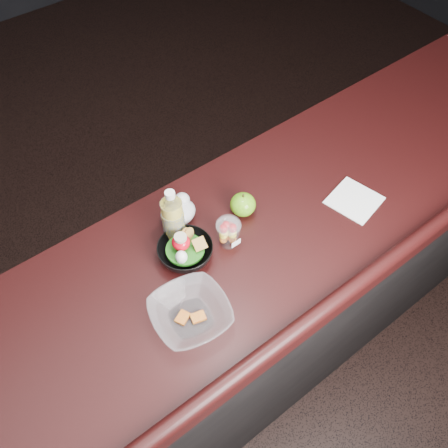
% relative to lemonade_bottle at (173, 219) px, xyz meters
% --- Properties ---
extents(ground, '(8.00, 8.00, 0.00)m').
position_rel_lemonade_bottle_xyz_m(ground, '(0.02, -0.45, -1.11)').
color(ground, black).
rests_on(ground, ground).
extents(room_shell, '(8.00, 8.00, 8.00)m').
position_rel_lemonade_bottle_xyz_m(room_shell, '(0.02, -0.45, 0.72)').
color(room_shell, black).
rests_on(room_shell, ground).
extents(counter, '(4.06, 0.71, 1.02)m').
position_rel_lemonade_bottle_xyz_m(counter, '(0.02, -0.15, -0.60)').
color(counter, black).
rests_on(counter, ground).
extents(lemonade_bottle, '(0.07, 0.07, 0.22)m').
position_rel_lemonade_bottle_xyz_m(lemonade_bottle, '(0.00, 0.00, 0.00)').
color(lemonade_bottle, gold).
rests_on(lemonade_bottle, counter).
extents(fruit_cup, '(0.08, 0.08, 0.12)m').
position_rel_lemonade_bottle_xyz_m(fruit_cup, '(0.12, -0.13, -0.03)').
color(fruit_cup, white).
rests_on(fruit_cup, counter).
extents(green_apple, '(0.09, 0.09, 0.09)m').
position_rel_lemonade_bottle_xyz_m(green_apple, '(0.24, -0.06, -0.05)').
color(green_apple, '#427E0E').
rests_on(green_apple, counter).
extents(plastic_bag, '(0.12, 0.10, 0.09)m').
position_rel_lemonade_bottle_xyz_m(plastic_bag, '(0.05, 0.05, -0.05)').
color(plastic_bag, silver).
rests_on(plastic_bag, counter).
extents(snack_bowl, '(0.18, 0.18, 0.10)m').
position_rel_lemonade_bottle_xyz_m(snack_bowl, '(-0.02, -0.09, -0.06)').
color(snack_bowl, black).
rests_on(snack_bowl, counter).
extents(takeout_bowl, '(0.26, 0.26, 0.06)m').
position_rel_lemonade_bottle_xyz_m(takeout_bowl, '(-0.13, -0.28, -0.06)').
color(takeout_bowl, silver).
rests_on(takeout_bowl, counter).
extents(paper_napkin, '(0.19, 0.19, 0.00)m').
position_rel_lemonade_bottle_xyz_m(paper_napkin, '(0.59, -0.25, -0.09)').
color(paper_napkin, white).
rests_on(paper_napkin, counter).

